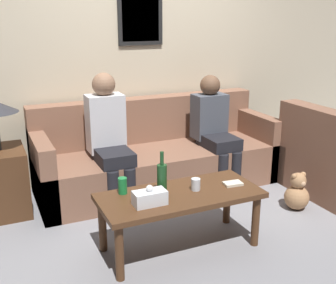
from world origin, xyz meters
The scene contains 12 objects.
ground_plane centered at (0.00, 0.00, 0.00)m, with size 16.00×16.00×0.00m, color gray.
wall_back centered at (0.00, 0.97, 1.30)m, with size 9.00×0.08×2.60m.
couch_main centered at (0.00, 0.52, 0.30)m, with size 2.44×0.86×0.88m.
coffee_table centered at (-0.33, -0.70, 0.39)m, with size 1.21×0.53×0.45m.
wine_bottle centered at (-0.46, -0.66, 0.57)m, with size 0.07×0.07×0.33m.
drinking_glass centered at (-0.19, -0.69, 0.49)m, with size 0.07×0.07×0.09m.
book_stack centered at (0.11, -0.72, 0.46)m, with size 0.15×0.11×0.02m.
soda_can centered at (-0.71, -0.53, 0.51)m, with size 0.07×0.07×0.12m.
tissue_box centered at (-0.60, -0.78, 0.50)m, with size 0.23×0.12×0.15m.
person_left centered at (-0.54, 0.36, 0.65)m, with size 0.34×0.60×1.20m.
person_right centered at (0.57, 0.34, 0.61)m, with size 0.34×0.59×1.12m.
teddy_bear centered at (0.94, -0.54, 0.15)m, with size 0.22×0.22×0.35m.
Camera 1 is at (-1.58, -3.25, 1.72)m, focal length 45.00 mm.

